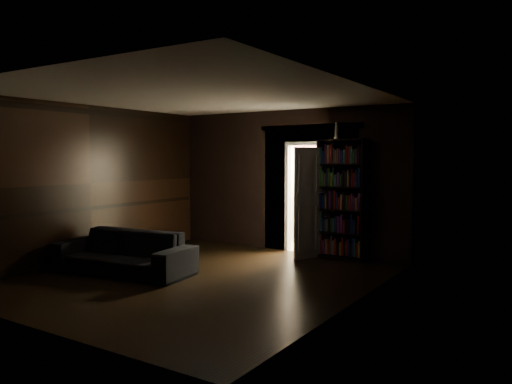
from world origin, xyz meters
TOP-DOWN VIEW (x-y plane):
  - ground at (0.00, 0.00)m, footprint 5.50×5.50m
  - room_walls at (-0.01, 1.07)m, footprint 5.02×5.61m
  - kitchen_alcove at (0.50, 3.87)m, footprint 2.20×1.80m
  - sofa at (-1.25, -0.40)m, footprint 2.41×1.27m
  - bookshelf at (1.25, 2.59)m, footprint 0.95×0.55m
  - refrigerator at (0.47, 4.03)m, footprint 0.76×0.70m
  - door at (0.79, 2.35)m, footprint 0.41×0.79m
  - figurine at (1.13, 2.60)m, footprint 0.12×0.12m
  - bottles at (0.45, 4.02)m, footprint 0.69×0.27m

SIDE VIEW (x-z plane):
  - ground at x=0.00m, z-range 0.00..0.00m
  - sofa at x=-1.25m, z-range 0.00..0.89m
  - refrigerator at x=0.47m, z-range 0.00..1.65m
  - door at x=0.79m, z-range 0.00..2.05m
  - bookshelf at x=1.25m, z-range 0.00..2.20m
  - kitchen_alcove at x=0.50m, z-range -0.09..2.51m
  - room_walls at x=-0.01m, z-range 0.26..3.10m
  - bottles at x=0.45m, z-range 1.65..1.93m
  - figurine at x=1.13m, z-range 2.20..2.51m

